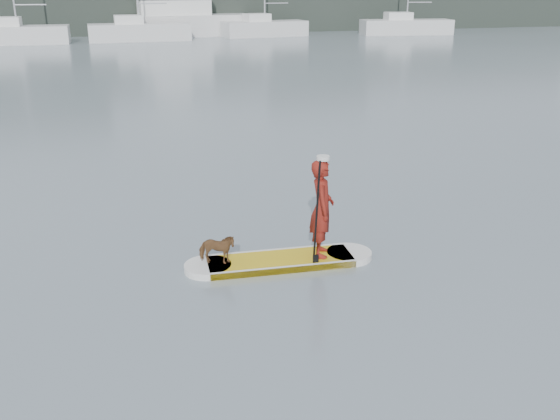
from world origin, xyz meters
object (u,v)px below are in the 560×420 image
object	(u,v)px
paddler	(322,208)
sailboat_e	(264,27)
paddleboard	(280,261)
sailboat_c	(17,33)
dog	(217,249)
sailboat_d	(139,30)
motor_yacht_a	(181,14)
sailboat_f	(406,25)

from	to	relation	value
paddler	sailboat_e	distance (m)	46.43
paddleboard	sailboat_c	xyz separation A→B (m)	(-8.77, 43.54, 0.73)
paddler	dog	world-z (taller)	paddler
dog	sailboat_e	world-z (taller)	sailboat_e
dog	sailboat_d	world-z (taller)	sailboat_d
paddler	dog	size ratio (longest dim) A/B	2.72
sailboat_d	motor_yacht_a	size ratio (longest dim) A/B	1.06
sailboat_e	motor_yacht_a	size ratio (longest dim) A/B	0.95
paddler	dog	distance (m)	1.91
paddleboard	dog	bearing A→B (deg)	-180.00
paddleboard	sailboat_e	distance (m)	46.56
sailboat_c	dog	bearing A→B (deg)	-78.34
dog	sailboat_f	xyz separation A→B (m)	(25.06, 43.76, 0.44)
motor_yacht_a	paddleboard	bearing A→B (deg)	-99.58
sailboat_e	paddler	bearing A→B (deg)	-110.83
paddler	motor_yacht_a	distance (m)	47.63
sailboat_c	paddler	bearing A→B (deg)	-76.07
paddler	sailboat_f	world-z (taller)	sailboat_f
sailboat_d	sailboat_e	size ratio (longest dim) A/B	1.11
sailboat_c	sailboat_e	bearing A→B (deg)	6.40
dog	sailboat_d	bearing A→B (deg)	17.48
paddleboard	sailboat_d	size ratio (longest dim) A/B	0.28
sailboat_f	motor_yacht_a	size ratio (longest dim) A/B	1.09
dog	motor_yacht_a	world-z (taller)	motor_yacht_a
motor_yacht_a	paddler	bearing A→B (deg)	-98.71
paddleboard	sailboat_c	size ratio (longest dim) A/B	0.31
sailboat_d	sailboat_f	distance (m)	23.59
paddleboard	sailboat_f	bearing A→B (deg)	64.71
sailboat_c	motor_yacht_a	distance (m)	13.68
paddler	sailboat_e	xyz separation A→B (m)	(10.43, 45.24, -0.21)
paddler	sailboat_d	size ratio (longest dim) A/B	0.14
sailboat_c	motor_yacht_a	bearing A→B (deg)	18.28
sailboat_c	sailboat_f	world-z (taller)	sailboat_f
dog	motor_yacht_a	xyz separation A→B (m)	(5.38, 47.38, 1.46)
paddleboard	dog	distance (m)	1.13
paddleboard	sailboat_e	world-z (taller)	sailboat_e
dog	sailboat_f	size ratio (longest dim) A/B	0.05
paddleboard	sailboat_d	xyz separation A→B (m)	(0.38, 43.85, 0.79)
paddleboard	sailboat_e	xyz separation A→B (m)	(11.16, 45.20, 0.70)
paddleboard	dog	size ratio (longest dim) A/B	5.26
paddler	sailboat_f	distance (m)	49.65
sailboat_d	sailboat_e	xyz separation A→B (m)	(10.77, 1.35, -0.08)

